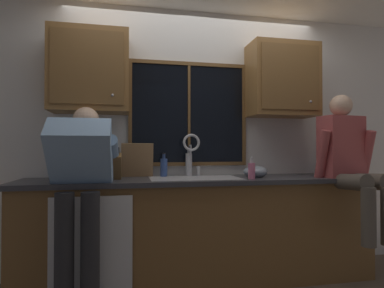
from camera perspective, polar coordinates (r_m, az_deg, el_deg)
name	(u,v)px	position (r m, az deg, el deg)	size (l,w,h in m)	color
back_wall	(194,139)	(3.19, 0.36, 0.83)	(5.47, 0.12, 2.55)	silver
window_glass	(189,114)	(3.13, -0.58, 5.45)	(1.10, 0.02, 0.95)	black
window_frame_top	(189,64)	(3.21, -0.54, 14.24)	(1.17, 0.02, 0.04)	brown
window_frame_bottom	(189,164)	(3.10, -0.54, -3.60)	(1.17, 0.02, 0.04)	brown
window_frame_left	(130,112)	(3.06, -11.07, 5.60)	(0.04, 0.02, 0.95)	brown
window_frame_right	(244,115)	(3.27, 9.31, 5.18)	(0.04, 0.02, 0.95)	brown
window_mullion_center	(189,114)	(3.12, -0.53, 5.48)	(0.02, 0.02, 0.95)	brown
lower_cabinet_run	(202,231)	(2.94, 1.80, -15.45)	(3.07, 0.58, 0.88)	brown
countertop	(202,180)	(2.84, 1.88, -6.54)	(3.13, 0.62, 0.04)	#38383D
dishwasher_front	(91,246)	(2.57, -17.67, -17.15)	(0.60, 0.02, 0.74)	white
upper_cabinet_left	(90,72)	(2.99, -17.87, 12.30)	(0.67, 0.36, 0.72)	olive
upper_cabinet_right	(282,80)	(3.33, 15.95, 10.95)	(0.67, 0.36, 0.72)	olive
sink	(195,189)	(2.85, 0.53, -8.10)	(0.80, 0.46, 0.21)	#B7B7BC
faucet	(192,150)	(3.00, -0.04, -1.01)	(0.18, 0.09, 0.40)	silver
person_standing	(81,180)	(2.50, -19.32, -6.15)	(0.53, 0.71, 1.52)	#262628
person_sitting_on_counter	(349,157)	(3.15, 26.36, -2.18)	(0.54, 0.63, 1.26)	#595147
knife_block	(114,167)	(2.78, -13.83, -3.97)	(0.12, 0.18, 0.32)	brown
cutting_board	(137,160)	(2.98, -9.81, -2.89)	(0.29, 0.02, 0.32)	#997047
mixing_bowl	(255,172)	(2.99, 11.31, -4.90)	(0.22, 0.22, 0.11)	#8C99A8
soap_dispenser	(252,171)	(2.78, 10.67, -4.71)	(0.06, 0.07, 0.19)	pink
bottle_green_glass	(189,164)	(3.03, -0.58, -3.59)	(0.06, 0.06, 0.28)	#B7B7BC
bottle_tall_clear	(164,167)	(2.98, -5.10, -4.12)	(0.07, 0.07, 0.22)	#334C8C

